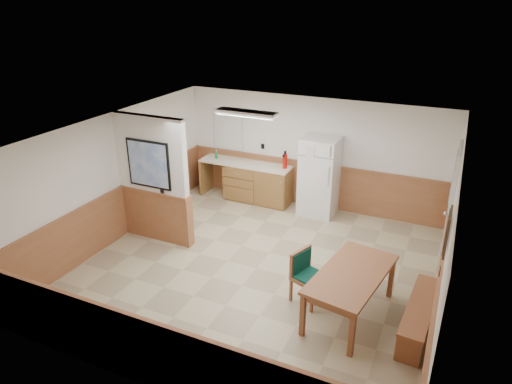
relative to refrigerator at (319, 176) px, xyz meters
The scene contains 20 objects.
ground 2.79m from the refrigerator, 96.44° to the right, with size 6.00×6.00×0.00m, color #BEB089.
ceiling 3.11m from the refrigerator, 96.44° to the right, with size 6.00×6.00×0.02m, color white.
back_wall 0.61m from the refrigerator, 128.74° to the left, with size 6.00×0.02×2.50m, color white.
right_wall 3.79m from the refrigerator, 44.21° to the right, with size 0.02×6.00×2.50m, color white.
left_wall 4.23m from the refrigerator, 141.42° to the right, with size 0.02×6.00×2.50m, color white.
wainscot_back 0.59m from the refrigerator, 130.30° to the left, with size 6.00×0.04×1.00m, color #A26141.
wainscot_right 3.78m from the refrigerator, 44.43° to the right, with size 0.04×6.00×1.00m, color #A26141.
wainscot_left 4.22m from the refrigerator, 141.25° to the right, with size 0.04×6.00×1.00m, color #A26141.
partition_wall 3.54m from the refrigerator, 136.29° to the right, with size 1.50×0.20×2.50m.
kitchen_counter 1.56m from the refrigerator, behind, with size 2.20×0.61×1.00m.
exterior_door 2.77m from the refrigerator, 15.30° to the right, with size 0.07×1.02×2.15m.
kitchen_window 2.52m from the refrigerator, behind, with size 0.80×0.04×1.00m.
wall_painting 4.02m from the refrigerator, 47.67° to the right, with size 0.04×0.50×0.60m.
fluorescent_fixture 2.34m from the refrigerator, 129.52° to the right, with size 1.20×0.30×0.09m.
refrigerator is the anchor object (origin of this frame).
dining_table 3.55m from the refrigerator, 64.91° to the right, with size 1.12×1.83×0.75m.
dining_bench 4.05m from the refrigerator, 51.46° to the right, with size 0.45×1.60×0.45m.
dining_chair 3.22m from the refrigerator, 76.11° to the right, with size 0.78×0.65×0.85m.
fire_extinguisher 0.87m from the refrigerator, behind, with size 0.13×0.13×0.41m.
soap_bottle 2.56m from the refrigerator, behind, with size 0.06×0.06×0.19m, color #167D31.
Camera 1 is at (2.87, -6.30, 4.49)m, focal length 32.00 mm.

